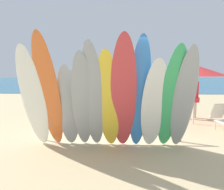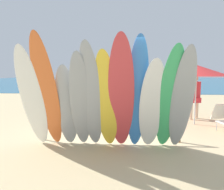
{
  "view_description": "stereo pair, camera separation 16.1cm",
  "coord_description": "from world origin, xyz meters",
  "px_view_note": "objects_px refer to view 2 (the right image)",
  "views": [
    {
      "loc": [
        0.23,
        -5.25,
        1.85
      ],
      "look_at": [
        0.0,
        1.13,
        1.09
      ],
      "focal_mm": 32.87,
      "sensor_mm": 36.0,
      "label": 1
    },
    {
      "loc": [
        0.39,
        -5.25,
        1.85
      ],
      "look_at": [
        0.0,
        1.13,
        1.09
      ],
      "focal_mm": 32.87,
      "sensor_mm": 36.0,
      "label": 2
    }
  ],
  "objects_px": {
    "surfboard_orange_1": "(47,95)",
    "surfboard_green_9": "(169,101)",
    "surfboard_blue_7": "(137,96)",
    "beachgoer_near_rack": "(114,94)",
    "surfboard_red_6": "(121,96)",
    "surfboard_white_0": "(32,100)",
    "surfboard_grey_2": "(67,107)",
    "surfboard_grey_3": "(80,103)",
    "surfboard_rack": "(109,119)",
    "beach_umbrella": "(197,70)",
    "beach_chair_red": "(223,117)",
    "surfboard_grey_10": "(182,102)",
    "beachgoer_by_water": "(195,94)",
    "surfboard_yellow_5": "(106,102)",
    "surfboard_white_8": "(152,106)",
    "surfboard_grey_4": "(91,98)",
    "beachgoer_midbeach": "(136,91)"
  },
  "relations": [
    {
      "from": "surfboard_grey_10",
      "to": "beachgoer_by_water",
      "type": "bearing_deg",
      "value": 68.72
    },
    {
      "from": "surfboard_orange_1",
      "to": "surfboard_white_8",
      "type": "bearing_deg",
      "value": 2.2
    },
    {
      "from": "surfboard_red_6",
      "to": "surfboard_white_0",
      "type": "bearing_deg",
      "value": 178.61
    },
    {
      "from": "surfboard_grey_2",
      "to": "beachgoer_near_rack",
      "type": "xyz_separation_m",
      "value": [
        0.89,
        3.83,
        -0.11
      ]
    },
    {
      "from": "surfboard_white_0",
      "to": "surfboard_grey_2",
      "type": "relative_size",
      "value": 1.22
    },
    {
      "from": "surfboard_blue_7",
      "to": "beachgoer_near_rack",
      "type": "distance_m",
      "value": 4.03
    },
    {
      "from": "surfboard_yellow_5",
      "to": "surfboard_grey_10",
      "type": "height_order",
      "value": "surfboard_grey_10"
    },
    {
      "from": "surfboard_red_6",
      "to": "beachgoer_by_water",
      "type": "bearing_deg",
      "value": 51.63
    },
    {
      "from": "surfboard_orange_1",
      "to": "beach_chair_red",
      "type": "bearing_deg",
      "value": 22.24
    },
    {
      "from": "surfboard_white_8",
      "to": "beachgoer_near_rack",
      "type": "relative_size",
      "value": 1.47
    },
    {
      "from": "surfboard_orange_1",
      "to": "surfboard_red_6",
      "type": "relative_size",
      "value": 1.02
    },
    {
      "from": "surfboard_orange_1",
      "to": "surfboard_green_9",
      "type": "height_order",
      "value": "surfboard_orange_1"
    },
    {
      "from": "surfboard_green_9",
      "to": "beach_umbrella",
      "type": "bearing_deg",
      "value": 57.64
    },
    {
      "from": "surfboard_rack",
      "to": "surfboard_orange_1",
      "type": "bearing_deg",
      "value": -149.37
    },
    {
      "from": "surfboard_orange_1",
      "to": "surfboard_white_8",
      "type": "relative_size",
      "value": 1.26
    },
    {
      "from": "surfboard_grey_4",
      "to": "surfboard_yellow_5",
      "type": "distance_m",
      "value": 0.36
    },
    {
      "from": "surfboard_rack",
      "to": "surfboard_grey_4",
      "type": "distance_m",
      "value": 1.04
    },
    {
      "from": "surfboard_grey_10",
      "to": "surfboard_green_9",
      "type": "bearing_deg",
      "value": 174.67
    },
    {
      "from": "beach_chair_red",
      "to": "surfboard_blue_7",
      "type": "bearing_deg",
      "value": -161.38
    },
    {
      "from": "surfboard_grey_3",
      "to": "beach_umbrella",
      "type": "height_order",
      "value": "surfboard_grey_3"
    },
    {
      "from": "surfboard_blue_7",
      "to": "beach_umbrella",
      "type": "xyz_separation_m",
      "value": [
        2.14,
        2.57,
        0.57
      ]
    },
    {
      "from": "surfboard_grey_3",
      "to": "beachgoer_midbeach",
      "type": "bearing_deg",
      "value": 67.46
    },
    {
      "from": "surfboard_yellow_5",
      "to": "beachgoer_near_rack",
      "type": "distance_m",
      "value": 3.95
    },
    {
      "from": "surfboard_grey_2",
      "to": "surfboard_green_9",
      "type": "height_order",
      "value": "surfboard_green_9"
    },
    {
      "from": "surfboard_red_6",
      "to": "surfboard_blue_7",
      "type": "height_order",
      "value": "surfboard_red_6"
    },
    {
      "from": "beachgoer_by_water",
      "to": "beach_umbrella",
      "type": "bearing_deg",
      "value": 39.42
    },
    {
      "from": "surfboard_grey_4",
      "to": "surfboard_white_0",
      "type": "bearing_deg",
      "value": -176.64
    },
    {
      "from": "surfboard_white_0",
      "to": "surfboard_white_8",
      "type": "distance_m",
      "value": 2.71
    },
    {
      "from": "beachgoer_near_rack",
      "to": "surfboard_yellow_5",
      "type": "bearing_deg",
      "value": 4.4
    },
    {
      "from": "surfboard_red_6",
      "to": "surfboard_grey_3",
      "type": "bearing_deg",
      "value": 173.99
    },
    {
      "from": "surfboard_grey_3",
      "to": "beach_umbrella",
      "type": "bearing_deg",
      "value": 31.75
    },
    {
      "from": "surfboard_yellow_5",
      "to": "surfboard_green_9",
      "type": "xyz_separation_m",
      "value": [
        1.39,
        -0.02,
        0.05
      ]
    },
    {
      "from": "surfboard_orange_1",
      "to": "beach_umbrella",
      "type": "bearing_deg",
      "value": 32.37
    },
    {
      "from": "beachgoer_midbeach",
      "to": "beach_chair_red",
      "type": "distance_m",
      "value": 3.91
    },
    {
      "from": "surfboard_grey_2",
      "to": "surfboard_grey_3",
      "type": "xyz_separation_m",
      "value": [
        0.35,
        -0.11,
        0.13
      ]
    },
    {
      "from": "surfboard_blue_7",
      "to": "surfboard_grey_10",
      "type": "bearing_deg",
      "value": -6.25
    },
    {
      "from": "beachgoer_by_water",
      "to": "beach_umbrella",
      "type": "height_order",
      "value": "beach_umbrella"
    },
    {
      "from": "surfboard_rack",
      "to": "surfboard_green_9",
      "type": "height_order",
      "value": "surfboard_green_9"
    },
    {
      "from": "surfboard_orange_1",
      "to": "surfboard_yellow_5",
      "type": "xyz_separation_m",
      "value": [
        1.32,
        0.08,
        -0.17
      ]
    },
    {
      "from": "surfboard_grey_2",
      "to": "surfboard_grey_10",
      "type": "bearing_deg",
      "value": -9.23
    },
    {
      "from": "beach_chair_red",
      "to": "surfboard_white_0",
      "type": "bearing_deg",
      "value": -174.96
    },
    {
      "from": "surfboard_red_6",
      "to": "beachgoer_by_water",
      "type": "distance_m",
      "value": 4.44
    },
    {
      "from": "surfboard_grey_4",
      "to": "beach_umbrella",
      "type": "distance_m",
      "value": 4.15
    },
    {
      "from": "surfboard_white_8",
      "to": "beach_umbrella",
      "type": "distance_m",
      "value": 3.23
    },
    {
      "from": "surfboard_rack",
      "to": "beachgoer_by_water",
      "type": "height_order",
      "value": "beachgoer_by_water"
    },
    {
      "from": "surfboard_rack",
      "to": "surfboard_grey_2",
      "type": "xyz_separation_m",
      "value": [
        -0.95,
        -0.59,
        0.42
      ]
    },
    {
      "from": "surfboard_green_9",
      "to": "surfboard_grey_2",
      "type": "bearing_deg",
      "value": 173.1
    },
    {
      "from": "surfboard_grey_2",
      "to": "beach_chair_red",
      "type": "bearing_deg",
      "value": 16.59
    },
    {
      "from": "surfboard_yellow_5",
      "to": "beach_chair_red",
      "type": "xyz_separation_m",
      "value": [
        3.47,
        1.9,
        -0.72
      ]
    },
    {
      "from": "surfboard_yellow_5",
      "to": "beachgoer_by_water",
      "type": "bearing_deg",
      "value": 52.89
    }
  ]
}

